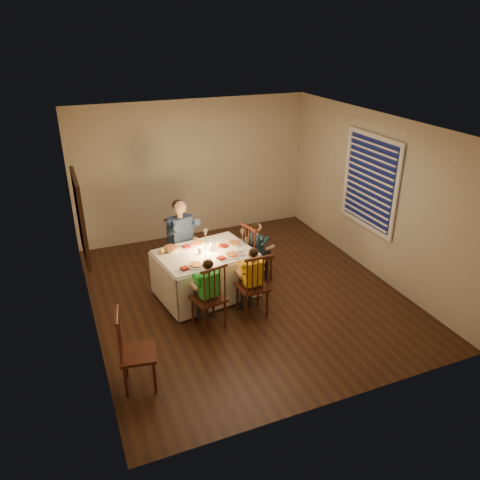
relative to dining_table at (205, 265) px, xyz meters
name	(u,v)px	position (x,y,z in m)	size (l,w,h in m)	color
ground	(245,293)	(0.56, -0.19, -0.52)	(5.00, 5.00, 0.00)	black
wall_left	(83,241)	(-1.69, -0.19, 0.78)	(0.02, 5.00, 2.60)	#BBB29F
wall_right	(374,196)	(2.81, -0.19, 0.78)	(0.02, 5.00, 2.60)	#BBB29F
wall_back	(193,170)	(0.56, 2.31, 0.78)	(4.50, 0.02, 2.60)	#BBB29F
ceiling	(246,124)	(0.56, -0.19, 2.08)	(5.00, 5.00, 0.00)	white
dining_table	(205,265)	(0.00, 0.00, 0.00)	(1.54, 1.21, 0.70)	white
chair_adult	(184,274)	(-0.15, 0.75, -0.52)	(0.41, 0.39, 0.99)	black
chair_near_left	(209,325)	(-0.23, -0.79, -0.52)	(0.41, 0.39, 0.99)	black
chair_near_right	(252,313)	(0.45, -0.73, -0.52)	(0.41, 0.39, 0.99)	black
chair_end	(257,279)	(0.92, 0.14, -0.52)	(0.41, 0.39, 0.99)	black
chair_extra	(142,384)	(-1.34, -1.59, -0.52)	(0.42, 0.40, 1.01)	black
adult	(184,274)	(-0.15, 0.75, -0.52)	(0.49, 0.45, 1.31)	navy
child_green	(209,325)	(-0.23, -0.79, -0.52)	(0.34, 0.31, 1.04)	green
child_yellow	(252,313)	(0.45, -0.73, -0.52)	(0.35, 0.32, 1.06)	yellow
child_teal	(257,279)	(0.92, 0.14, -0.52)	(0.31, 0.28, 0.99)	#1A3343
setting_adult	(197,244)	(-0.02, 0.30, 0.22)	(0.26, 0.26, 0.02)	silver
setting_green	(196,266)	(-0.25, -0.37, 0.22)	(0.26, 0.26, 0.02)	silver
setting_yellow	(232,255)	(0.33, -0.26, 0.22)	(0.26, 0.26, 0.02)	silver
setting_teal	(234,244)	(0.51, 0.10, 0.22)	(0.26, 0.26, 0.02)	silver
candle_left	(200,251)	(-0.08, -0.01, 0.26)	(0.06, 0.06, 0.10)	silver
candle_right	(211,248)	(0.10, 0.01, 0.26)	(0.06, 0.06, 0.10)	silver
squash	(162,251)	(-0.60, 0.20, 0.25)	(0.09, 0.09, 0.09)	yellow
orange_fruit	(219,245)	(0.25, 0.09, 0.25)	(0.08, 0.08, 0.08)	orange
serving_bowl	(171,249)	(-0.45, 0.24, 0.24)	(0.23, 0.23, 0.06)	silver
wall_mirror	(81,218)	(-1.65, 0.11, 0.98)	(0.06, 0.95, 1.15)	black
window_blinds	(369,182)	(2.77, -0.09, 0.98)	(0.07, 1.34, 1.54)	#0D1236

